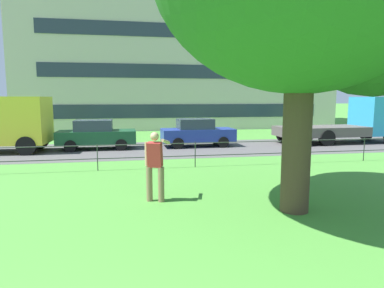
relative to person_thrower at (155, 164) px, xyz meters
name	(u,v)px	position (x,y,z in m)	size (l,w,h in m)	color
street_strip	(106,151)	(-1.81, 9.10, -0.98)	(80.00, 6.10, 0.01)	#565454
park_fence	(97,153)	(-1.81, 4.17, -0.32)	(29.50, 0.04, 1.00)	#333833
person_thrower	(155,164)	(0.00, 0.00, 0.00)	(0.71, 0.72, 1.82)	#846B4C
frisbee	(292,141)	(3.09, -1.37, 0.70)	(0.30, 0.30, 0.08)	red
car_dark_green_far_left	(96,134)	(-2.34, 9.80, -0.21)	(4.02, 1.85, 1.54)	#194C2D
car_blue_left	(197,132)	(3.08, 9.85, -0.21)	(4.03, 1.87, 1.54)	#233899
flatbed_truck_center	(353,122)	(12.71, 9.79, 0.23)	(7.35, 2.58, 2.75)	#2D99D1
apartment_building_background	(175,42)	(4.07, 26.26, 7.25)	(27.57, 14.06, 16.47)	beige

